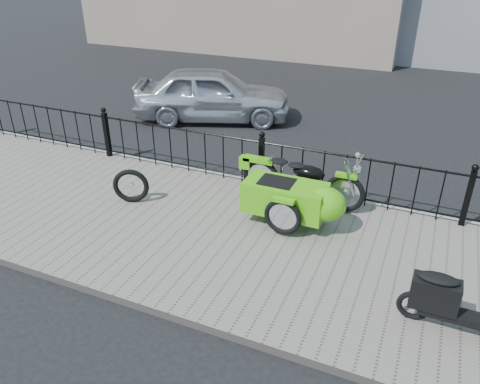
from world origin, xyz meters
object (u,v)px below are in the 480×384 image
at_px(scooter, 456,303).
at_px(sedan_car, 213,94).
at_px(motorcycle_sidecar, 298,195).
at_px(spare_tire, 131,186).

height_order(scooter, sedan_car, sedan_car).
xyz_separation_m(motorcycle_sidecar, sedan_car, (-3.68, 4.29, 0.10)).
relative_size(scooter, sedan_car, 0.37).
bearing_deg(sedan_car, scooter, -155.04).
bearing_deg(motorcycle_sidecar, sedan_car, 130.59).
xyz_separation_m(scooter, spare_tire, (-5.26, 1.08, -0.07)).
height_order(motorcycle_sidecar, spare_tire, motorcycle_sidecar).
relative_size(motorcycle_sidecar, scooter, 1.54).
distance_m(scooter, sedan_car, 8.49).
relative_size(motorcycle_sidecar, spare_tire, 3.62).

